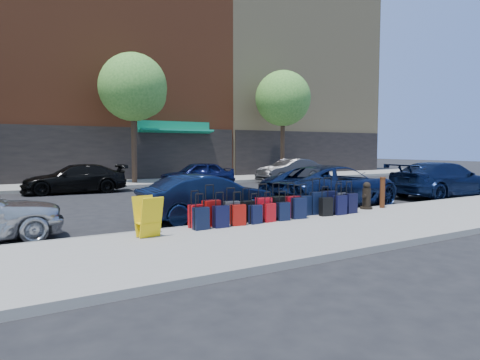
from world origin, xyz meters
TOP-DOWN VIEW (x-y plane):
  - ground at (0.00, 0.00)m, footprint 120.00×120.00m
  - sidewalk_near at (0.00, -6.50)m, footprint 60.00×4.00m
  - sidewalk_far at (0.00, 10.00)m, footprint 60.00×4.00m
  - curb_near at (0.00, -4.48)m, footprint 60.00×0.08m
  - curb_far at (0.00, 7.98)m, footprint 60.00×0.08m
  - building_center at (0.00, 17.99)m, footprint 17.00×12.85m
  - building_right at (16.00, 17.99)m, footprint 15.00×12.12m
  - tree_center at (0.64, 9.50)m, footprint 3.80×3.80m
  - tree_right at (11.14, 9.50)m, footprint 3.80×3.80m
  - suitcase_front_0 at (-2.46, -4.80)m, footprint 0.42×0.28m
  - suitcase_front_1 at (-2.06, -4.82)m, footprint 0.47×0.31m
  - suitcase_front_2 at (-1.43, -4.77)m, footprint 0.42×0.27m
  - suitcase_front_3 at (-0.96, -4.80)m, footprint 0.40×0.25m
  - suitcase_front_4 at (-0.45, -4.82)m, footprint 0.45×0.29m
  - suitcase_front_5 at (0.03, -4.80)m, footprint 0.44×0.28m
  - suitcase_front_6 at (0.52, -4.85)m, footprint 0.41×0.24m
  - suitcase_front_7 at (1.04, -4.76)m, footprint 0.40×0.24m
  - suitcase_front_8 at (1.51, -4.77)m, footprint 0.47×0.30m
  - suitcase_front_9 at (1.98, -4.77)m, footprint 0.48×0.31m
  - suitcase_front_10 at (2.42, -4.81)m, footprint 0.43×0.29m
  - suitcase_back_0 at (-2.50, -5.12)m, footprint 0.38×0.24m
  - suitcase_back_1 at (-1.95, -5.13)m, footprint 0.37×0.22m
  - suitcase_back_2 at (-1.43, -5.10)m, footprint 0.38×0.25m
  - suitcase_back_3 at (-0.93, -5.13)m, footprint 0.36×0.24m
  - suitcase_back_4 at (-0.46, -5.09)m, footprint 0.36×0.23m
  - suitcase_back_5 at (-0.00, -5.11)m, footprint 0.36×0.23m
  - suitcase_back_6 at (0.56, -5.08)m, footprint 0.43×0.29m
  - suitcase_back_8 at (1.54, -5.13)m, footprint 0.39×0.25m
  - suitcase_back_9 at (2.04, -5.17)m, footprint 0.39×0.23m
  - suitcase_back_10 at (2.54, -5.11)m, footprint 0.42×0.26m
  - fire_hydrant at (3.65, -4.74)m, footprint 0.45×0.40m
  - bollard at (4.29, -4.83)m, footprint 0.19×0.19m
  - display_rack at (-3.87, -5.26)m, footprint 0.58×0.62m
  - car_near_1 at (-1.28, -3.14)m, footprint 4.06×1.42m
  - car_near_2 at (3.77, -3.09)m, footprint 5.70×3.12m
  - car_near_3 at (9.93, -3.29)m, footprint 5.33×2.41m
  - car_far_1 at (-3.22, 6.76)m, footprint 4.78×2.21m
  - car_far_2 at (3.07, 6.64)m, footprint 4.18×2.02m
  - car_far_3 at (9.45, 6.67)m, footprint 4.42×1.73m

SIDE VIEW (x-z plane):
  - ground at x=0.00m, z-range 0.00..0.00m
  - sidewalk_near at x=0.00m, z-range 0.00..0.15m
  - sidewalk_far at x=0.00m, z-range 0.00..0.15m
  - curb_near at x=0.00m, z-range 0.00..0.15m
  - curb_far at x=0.00m, z-range 0.00..0.15m
  - suitcase_back_3 at x=-0.93m, z-range 0.00..0.80m
  - suitcase_back_5 at x=0.00m, z-range 0.00..0.80m
  - suitcase_back_4 at x=-0.46m, z-range 0.00..0.81m
  - suitcase_back_2 at x=-1.43m, z-range -0.01..0.85m
  - suitcase_back_8 at x=1.54m, z-range -0.01..0.85m
  - suitcase_back_0 at x=-2.50m, z-range -0.02..0.87m
  - suitcase_back_1 at x=-1.95m, z-range -0.02..0.87m
  - suitcase_front_3 at x=-0.96m, z-range -0.02..0.89m
  - suitcase_back_9 at x=2.04m, z-range -0.02..0.90m
  - suitcase_front_0 at x=-2.46m, z-range -0.02..0.90m
  - suitcase_front_7 at x=1.04m, z-range -0.02..0.90m
  - suitcase_front_2 at x=-1.43m, z-range -0.03..0.92m
  - suitcase_back_6 at x=0.56m, z-range -0.03..0.92m
  - suitcase_front_10 at x=2.42m, z-range -0.03..0.93m
  - suitcase_back_10 at x=2.54m, z-range -0.03..0.93m
  - suitcase_front_6 at x=0.52m, z-range -0.03..0.95m
  - suitcase_front_5 at x=0.03m, z-range -0.04..0.97m
  - suitcase_front_4 at x=-0.45m, z-range -0.04..0.97m
  - suitcase_front_1 at x=-2.06m, z-range -0.05..1.01m
  - suitcase_front_8 at x=1.51m, z-range -0.05..1.02m
  - suitcase_front_9 at x=1.98m, z-range -0.05..1.03m
  - fire_hydrant at x=3.65m, z-range 0.12..0.99m
  - display_rack at x=-3.87m, z-range 0.14..1.04m
  - car_near_1 at x=-1.28m, z-range 0.00..1.34m
  - bollard at x=4.29m, z-range 0.17..1.18m
  - car_far_1 at x=-3.22m, z-range 0.00..1.35m
  - car_far_2 at x=3.07m, z-range 0.00..1.37m
  - car_far_3 at x=9.45m, z-range 0.00..1.43m
  - car_near_2 at x=3.77m, z-range 0.00..1.51m
  - car_near_3 at x=9.93m, z-range 0.00..1.52m
  - tree_center at x=0.64m, z-range 1.78..9.05m
  - tree_right at x=11.14m, z-range 1.78..9.05m
  - building_right at x=16.00m, z-range -0.02..17.98m
  - building_center at x=0.00m, z-range -0.02..19.98m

